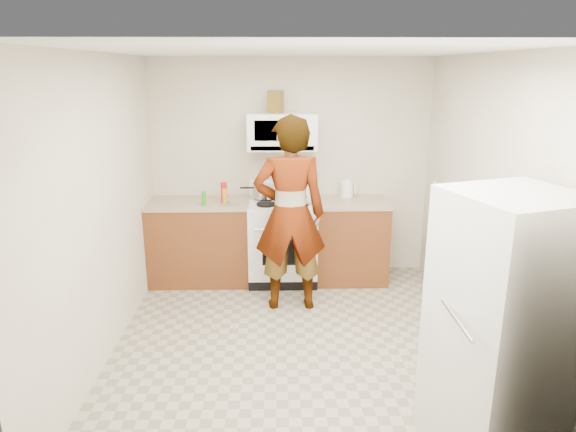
{
  "coord_description": "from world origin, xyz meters",
  "views": [
    {
      "loc": [
        -0.17,
        -4.08,
        2.38
      ],
      "look_at": [
        -0.06,
        0.55,
        1.03
      ],
      "focal_mm": 32.0,
      "sensor_mm": 36.0,
      "label": 1
    }
  ],
  "objects_px": {
    "person": "(290,215)",
    "kettle": "(347,189)",
    "fridge": "(503,328)",
    "saucepan": "(264,192)",
    "microwave": "(282,131)",
    "gas_range": "(283,239)"
  },
  "relations": [
    {
      "from": "person",
      "to": "kettle",
      "type": "xyz_separation_m",
      "value": [
        0.69,
        0.91,
        0.04
      ]
    },
    {
      "from": "person",
      "to": "fridge",
      "type": "relative_size",
      "value": 1.15
    },
    {
      "from": "saucepan",
      "to": "microwave",
      "type": "bearing_deg",
      "value": 1.67
    },
    {
      "from": "microwave",
      "to": "kettle",
      "type": "bearing_deg",
      "value": 6.67
    },
    {
      "from": "kettle",
      "to": "saucepan",
      "type": "xyz_separation_m",
      "value": [
        -0.96,
        -0.09,
        -0.0
      ]
    },
    {
      "from": "gas_range",
      "to": "microwave",
      "type": "xyz_separation_m",
      "value": [
        0.0,
        0.13,
        1.21
      ]
    },
    {
      "from": "fridge",
      "to": "microwave",
      "type": "bearing_deg",
      "value": 96.16
    },
    {
      "from": "kettle",
      "to": "saucepan",
      "type": "height_order",
      "value": "kettle"
    },
    {
      "from": "gas_range",
      "to": "microwave",
      "type": "bearing_deg",
      "value": 90.0
    },
    {
      "from": "gas_range",
      "to": "fridge",
      "type": "xyz_separation_m",
      "value": [
        1.31,
        -2.78,
        0.36
      ]
    },
    {
      "from": "person",
      "to": "fridge",
      "type": "height_order",
      "value": "person"
    },
    {
      "from": "microwave",
      "to": "person",
      "type": "distance_m",
      "value": 1.1
    },
    {
      "from": "kettle",
      "to": "saucepan",
      "type": "bearing_deg",
      "value": -162.64
    },
    {
      "from": "gas_range",
      "to": "person",
      "type": "distance_m",
      "value": 0.86
    },
    {
      "from": "saucepan",
      "to": "fridge",
      "type": "bearing_deg",
      "value": -62.35
    },
    {
      "from": "person",
      "to": "kettle",
      "type": "relative_size",
      "value": 11.36
    },
    {
      "from": "gas_range",
      "to": "fridge",
      "type": "distance_m",
      "value": 3.1
    },
    {
      "from": "microwave",
      "to": "saucepan",
      "type": "relative_size",
      "value": 3.09
    },
    {
      "from": "person",
      "to": "saucepan",
      "type": "relative_size",
      "value": 7.98
    },
    {
      "from": "microwave",
      "to": "kettle",
      "type": "relative_size",
      "value": 4.4
    },
    {
      "from": "kettle",
      "to": "fridge",
      "type": "bearing_deg",
      "value": -67.65
    },
    {
      "from": "gas_range",
      "to": "person",
      "type": "relative_size",
      "value": 0.58
    }
  ]
}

